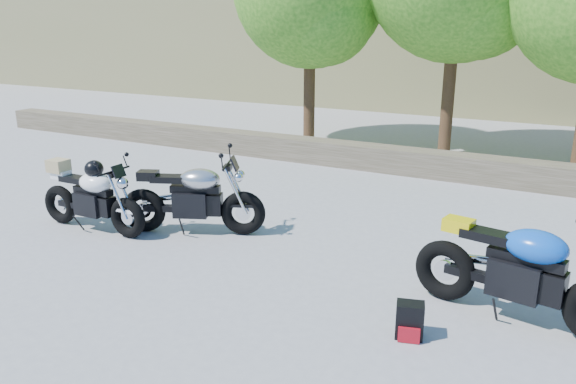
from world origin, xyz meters
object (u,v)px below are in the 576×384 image
at_px(silver_bike, 193,199).
at_px(backpack, 410,321).
at_px(blue_bike, 520,272).
at_px(white_bike, 91,196).

distance_m(silver_bike, backpack, 3.82).
relative_size(blue_bike, backpack, 6.11).
bearing_deg(backpack, white_bike, 156.35).
bearing_deg(white_bike, blue_bike, 0.29).
distance_m(silver_bike, blue_bike, 4.46).
bearing_deg(blue_bike, backpack, -126.21).
relative_size(silver_bike, blue_bike, 0.91).
height_order(silver_bike, white_bike, white_bike).
bearing_deg(blue_bike, white_bike, -168.62).
bearing_deg(white_bike, silver_bike, 22.57).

